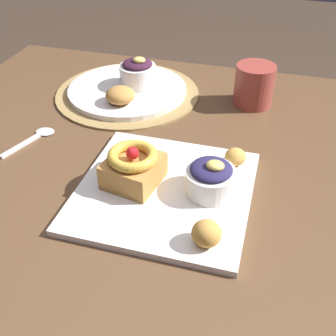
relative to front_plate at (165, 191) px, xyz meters
name	(u,v)px	position (x,y,z in m)	size (l,w,h in m)	color
dining_table	(210,210)	(0.07, 0.08, -0.10)	(1.30, 0.93, 0.73)	brown
woven_placemat	(128,93)	(-0.19, 0.33, 0.00)	(0.34, 0.34, 0.01)	#997A47
front_plate	(165,191)	(0.00, 0.00, 0.00)	(0.29, 0.29, 0.01)	white
cake_slice	(133,167)	(-0.06, 0.00, 0.04)	(0.10, 0.10, 0.07)	#B77F3D
berry_ramekin	(211,178)	(0.07, 0.01, 0.03)	(0.08, 0.08, 0.07)	white
fritter_front	(207,233)	(0.09, -0.10, 0.03)	(0.04, 0.04, 0.04)	gold
fritter_middle	(235,157)	(0.10, 0.10, 0.02)	(0.04, 0.04, 0.03)	gold
back_plate	(127,90)	(-0.19, 0.33, 0.01)	(0.28, 0.28, 0.01)	white
back_ramekin	(138,73)	(-0.17, 0.35, 0.04)	(0.09, 0.09, 0.07)	white
back_pastry	(120,95)	(-0.18, 0.25, 0.03)	(0.07, 0.07, 0.04)	#B77F3D
spoon	(35,137)	(-0.30, 0.09, 0.00)	(0.06, 0.12, 0.00)	silver
coffee_mug	(254,85)	(0.11, 0.36, 0.04)	(0.09, 0.09, 0.09)	#993D33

